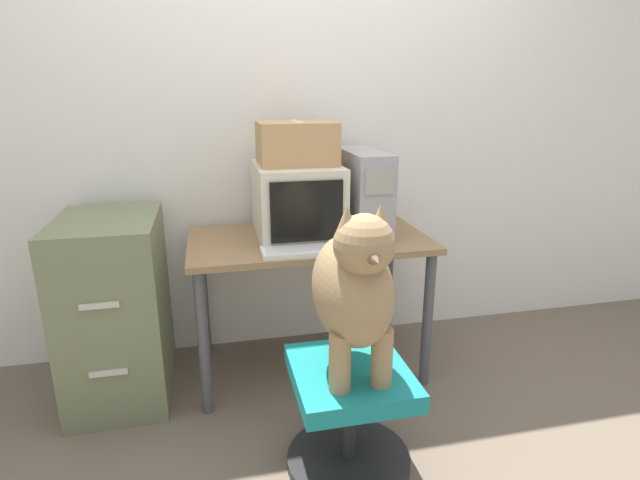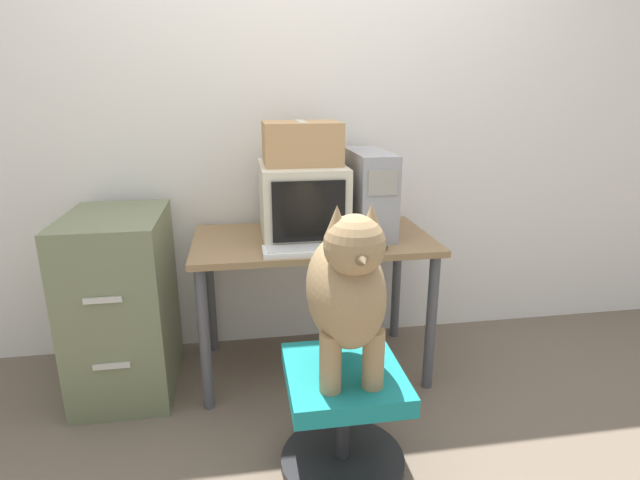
{
  "view_description": "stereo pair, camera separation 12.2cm",
  "coord_description": "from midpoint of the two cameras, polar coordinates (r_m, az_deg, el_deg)",
  "views": [
    {
      "loc": [
        -0.46,
        -1.97,
        1.41
      ],
      "look_at": [
        -0.02,
        -0.02,
        0.8
      ],
      "focal_mm": 28.0,
      "sensor_mm": 36.0,
      "label": 1
    },
    {
      "loc": [
        -0.34,
        -1.99,
        1.41
      ],
      "look_at": [
        -0.02,
        -0.02,
        0.8
      ],
      "focal_mm": 28.0,
      "sensor_mm": 36.0,
      "label": 2
    }
  ],
  "objects": [
    {
      "name": "ground_plane",
      "position": [
        2.47,
        1.9,
        -18.07
      ],
      "size": [
        12.0,
        12.0,
        0.0
      ],
      "primitive_type": "plane",
      "color": "#6B5B4C"
    },
    {
      "name": "wall_back",
      "position": [
        2.72,
        -0.78,
        14.54
      ],
      "size": [
        8.0,
        0.05,
        2.6
      ],
      "color": "white",
      "rests_on": "ground_plane"
    },
    {
      "name": "desk",
      "position": [
        2.47,
        0.61,
        -1.91
      ],
      "size": [
        1.15,
        0.64,
        0.72
      ],
      "color": "olive",
      "rests_on": "ground_plane"
    },
    {
      "name": "crt_monitor",
      "position": [
        2.43,
        -0.61,
        4.57
      ],
      "size": [
        0.4,
        0.48,
        0.35
      ],
      "color": "beige",
      "rests_on": "desk"
    },
    {
      "name": "pc_tower",
      "position": [
        2.5,
        7.0,
        5.43
      ],
      "size": [
        0.18,
        0.48,
        0.41
      ],
      "color": "#99999E",
      "rests_on": "desk"
    },
    {
      "name": "keyboard",
      "position": [
        2.21,
        0.92,
        -1.1
      ],
      "size": [
        0.45,
        0.15,
        0.03
      ],
      "color": "silver",
      "rests_on": "desk"
    },
    {
      "name": "computer_mouse",
      "position": [
        2.26,
        8.53,
        -0.83
      ],
      "size": [
        0.07,
        0.04,
        0.03
      ],
      "color": "#333333",
      "rests_on": "desk"
    },
    {
      "name": "office_chair",
      "position": [
        2.0,
        4.53,
        -19.07
      ],
      "size": [
        0.48,
        0.48,
        0.43
      ],
      "color": "#262628",
      "rests_on": "ground_plane"
    },
    {
      "name": "dog",
      "position": [
        1.72,
        5.12,
        -5.31
      ],
      "size": [
        0.27,
        0.5,
        0.65
      ],
      "color": "#9E7F56",
      "rests_on": "office_chair"
    },
    {
      "name": "filing_cabinet",
      "position": [
        2.54,
        -20.32,
        -6.85
      ],
      "size": [
        0.43,
        0.62,
        0.87
      ],
      "color": "#6B7251",
      "rests_on": "ground_plane"
    },
    {
      "name": "cardboard_box",
      "position": [
        2.39,
        -0.65,
        11.02
      ],
      "size": [
        0.36,
        0.29,
        0.2
      ],
      "color": "tan",
      "rests_on": "crt_monitor"
    }
  ]
}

